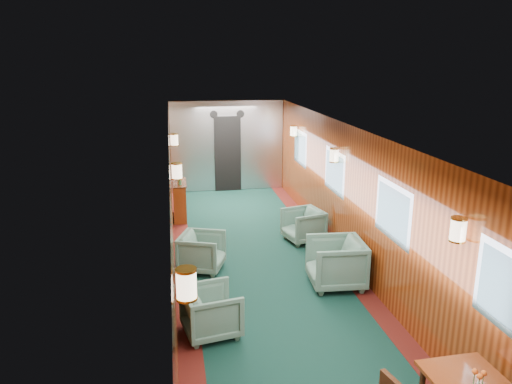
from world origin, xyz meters
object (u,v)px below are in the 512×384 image
(armchair_left_far, at_px, (202,252))
(armchair_right_near, at_px, (336,263))
(credenza, at_px, (180,200))
(armchair_left_near, at_px, (211,311))
(armchair_right_far, at_px, (303,225))

(armchair_left_far, relative_size, armchair_right_near, 0.84)
(armchair_left_far, height_order, armchair_right_near, armchair_right_near)
(credenza, relative_size, armchair_left_near, 1.57)
(armchair_left_near, height_order, armchair_left_far, armchair_left_far)
(credenza, relative_size, armchair_left_far, 1.56)
(armchair_right_near, xyz_separation_m, armchair_right_far, (0.01, 2.00, -0.06))
(armchair_right_far, bearing_deg, armchair_right_near, -13.82)
(armchair_left_near, relative_size, armchair_right_near, 0.84)
(credenza, xyz_separation_m, armchair_right_near, (2.33, -3.83, -0.05))
(credenza, distance_m, armchair_left_near, 4.93)
(armchair_left_near, relative_size, armchair_right_far, 1.00)
(credenza, xyz_separation_m, armchair_left_near, (0.29, -4.92, -0.11))
(armchair_left_near, bearing_deg, armchair_right_far, -44.69)
(armchair_left_near, height_order, armchair_right_far, same)
(credenza, height_order, armchair_left_near, credenza)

